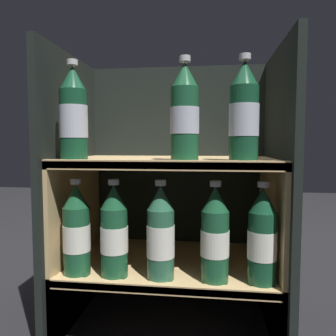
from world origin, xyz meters
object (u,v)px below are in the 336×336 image
Objects in this scene: bottle_lower_front_2 at (161,235)px; bottle_lower_front_4 at (262,238)px; bottle_upper_front_0 at (73,116)px; bottle_lower_front_0 at (77,232)px; bottle_lower_front_1 at (114,233)px; bottle_lower_front_3 at (215,237)px; bottle_upper_front_1 at (185,114)px; bottle_upper_front_2 at (244,114)px.

bottle_lower_front_2 is 1.00× the size of bottle_lower_front_4.
bottle_upper_front_0 is 1.00× the size of bottle_lower_front_0.
bottle_lower_front_1 and bottle_lower_front_3 have the same top height.
bottle_lower_front_2 is at bearing 180.00° from bottle_lower_front_3.
bottle_upper_front_1 and bottle_upper_front_2 have the same top height.
bottle_lower_front_2 and bottle_lower_front_4 have the same top height.
bottle_lower_front_1 is at bearing 180.00° from bottle_lower_front_3.
bottle_upper_front_1 is 1.00× the size of bottle_lower_front_2.
bottle_lower_front_3 is 1.00× the size of bottle_lower_front_4.
bottle_lower_front_4 is at bearing 0.00° from bottle_upper_front_2.
bottle_lower_front_4 is (0.19, -0.00, -0.31)m from bottle_upper_front_1.
bottle_lower_front_3 and bottle_lower_front_4 have the same top height.
bottle_upper_front_2 is 1.00× the size of bottle_lower_front_3.
bottle_lower_front_0 is 0.23m from bottle_lower_front_2.
bottle_upper_front_1 is at bearing 0.00° from bottle_lower_front_1.
bottle_upper_front_1 reaches higher than bottle_lower_front_0.
bottle_lower_front_3 is (0.08, 0.00, -0.31)m from bottle_upper_front_1.
bottle_lower_front_2 is 0.14m from bottle_lower_front_3.
bottle_lower_front_1 is 1.00× the size of bottle_lower_front_4.
bottle_upper_front_2 is at bearing -0.00° from bottle_upper_front_1.
bottle_upper_front_1 is at bearing 0.00° from bottle_lower_front_2.
bottle_upper_front_0 is 1.00× the size of bottle_lower_front_4.
bottle_upper_front_0 is 0.32m from bottle_lower_front_1.
bottle_upper_front_1 is 1.00× the size of bottle_lower_front_3.
bottle_lower_front_1 is at bearing 180.00° from bottle_lower_front_2.
bottle_lower_front_1 and bottle_lower_front_4 have the same top height.
bottle_lower_front_1 is (0.10, 0.00, 0.00)m from bottle_lower_front_0.
bottle_upper_front_2 is at bearing -0.00° from bottle_lower_front_3.
bottle_upper_front_2 is 1.00× the size of bottle_lower_front_0.
bottle_upper_front_0 and bottle_upper_front_1 have the same top height.
bottle_upper_front_1 is 1.00× the size of bottle_lower_front_1.
bottle_lower_front_2 is 0.26m from bottle_lower_front_4.
bottle_lower_front_0 and bottle_lower_front_1 have the same top height.
bottle_upper_front_0 is 1.00× the size of bottle_upper_front_2.
bottle_upper_front_2 is at bearing -0.00° from bottle_lower_front_0.
bottle_lower_front_1 and bottle_lower_front_2 have the same top height.
bottle_lower_front_4 is (0.05, 0.00, -0.31)m from bottle_upper_front_2.
bottle_lower_front_4 is at bearing -0.00° from bottle_lower_front_1.
bottle_lower_front_0 is 1.00× the size of bottle_lower_front_3.
bottle_lower_front_2 is at bearing 180.00° from bottle_lower_front_4.
bottle_lower_front_1 is 1.00× the size of bottle_lower_front_3.
bottle_lower_front_2 is (0.23, 0.00, -0.00)m from bottle_lower_front_0.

